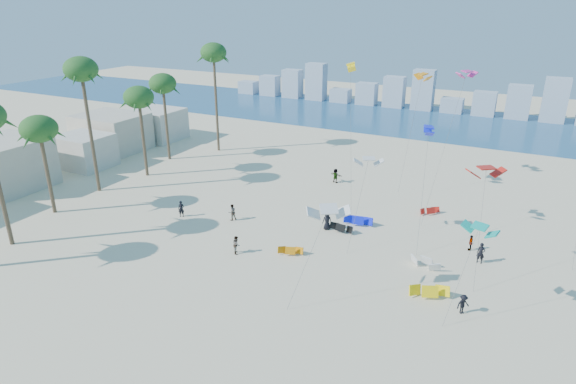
% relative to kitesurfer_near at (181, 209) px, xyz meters
% --- Properties ---
extents(ground, '(220.00, 220.00, 0.00)m').
position_rel_kitesurfer_near_xyz_m(ground, '(9.12, -14.47, -0.90)').
color(ground, beige).
rests_on(ground, ground).
extents(ocean, '(220.00, 220.00, 0.00)m').
position_rel_kitesurfer_near_xyz_m(ocean, '(9.12, 57.53, -0.89)').
color(ocean, navy).
rests_on(ocean, ground).
extents(kitesurfer_near, '(0.78, 0.67, 1.79)m').
position_rel_kitesurfer_near_xyz_m(kitesurfer_near, '(0.00, 0.00, 0.00)').
color(kitesurfer_near, black).
rests_on(kitesurfer_near, ground).
extents(kitesurfer_mid, '(0.99, 1.04, 1.69)m').
position_rel_kitesurfer_near_xyz_m(kitesurfer_mid, '(9.69, -4.12, -0.05)').
color(kitesurfer_mid, gray).
rests_on(kitesurfer_mid, ground).
extents(kitesurfers_far, '(25.47, 22.80, 1.92)m').
position_rel_kitesurfer_near_xyz_m(kitesurfers_far, '(17.16, 6.50, -0.00)').
color(kitesurfers_far, black).
rests_on(kitesurfers_far, ground).
extents(grounded_kites, '(15.95, 18.58, 1.01)m').
position_rel_kitesurfer_near_xyz_m(grounded_kites, '(21.66, 2.47, -0.45)').
color(grounded_kites, orange).
rests_on(grounded_kites, ground).
extents(flying_kites, '(27.07, 34.88, 16.22)m').
position_rel_kitesurfer_near_xyz_m(flying_kites, '(23.95, 8.40, 10.16)').
color(flying_kites, silver).
rests_on(flying_kites, ground).
extents(palm_row, '(8.04, 44.80, 16.19)m').
position_rel_kitesurfer_near_xyz_m(palm_row, '(-12.40, 1.71, 10.81)').
color(palm_row, brown).
rests_on(palm_row, ground).
extents(beachfront_buildings, '(11.50, 43.00, 6.00)m').
position_rel_kitesurfer_near_xyz_m(beachfront_buildings, '(-24.57, 6.35, 1.78)').
color(beachfront_buildings, beige).
rests_on(beachfront_buildings, ground).
extents(distant_skyline, '(85.00, 3.00, 8.40)m').
position_rel_kitesurfer_near_xyz_m(distant_skyline, '(7.93, 67.53, 2.19)').
color(distant_skyline, '#9EADBF').
rests_on(distant_skyline, ground).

